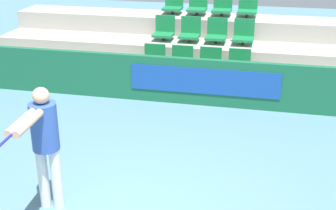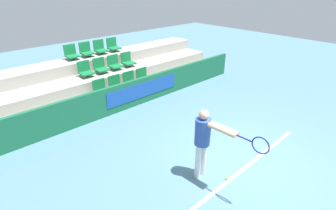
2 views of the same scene
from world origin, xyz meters
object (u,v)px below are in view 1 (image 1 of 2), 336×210
stadium_chair_11 (248,7)px  tennis_player (43,139)px  stadium_chair_0 (154,60)px  stadium_chair_10 (222,6)px  stadium_chair_9 (197,5)px  stadium_chair_7 (244,34)px  stadium_chair_2 (210,64)px  stadium_chair_4 (164,30)px  stadium_chair_5 (190,32)px  stadium_chair_8 (173,5)px  stadium_chair_3 (239,66)px  stadium_chair_6 (216,33)px  stadium_chair_1 (181,62)px

stadium_chair_11 → tennis_player: bearing=-106.6°
stadium_chair_0 → stadium_chair_10: 2.39m
stadium_chair_0 → stadium_chair_9: stadium_chair_9 is taller
stadium_chair_7 → stadium_chair_2: bearing=-121.2°
tennis_player → stadium_chair_4: bearing=85.0°
stadium_chair_5 → stadium_chair_8: 1.19m
stadium_chair_3 → stadium_chair_6: 1.19m
stadium_chair_1 → stadium_chair_6: size_ratio=1.00×
stadium_chair_11 → tennis_player: size_ratio=0.33×
stadium_chair_11 → tennis_player: stadium_chair_11 is taller
stadium_chair_5 → stadium_chair_10: 1.19m
stadium_chair_5 → stadium_chair_4: bearing=180.0°
stadium_chair_6 → stadium_chair_9: (-0.58, 0.96, 0.40)m
stadium_chair_2 → tennis_player: size_ratio=0.33×
stadium_chair_0 → stadium_chair_7: bearing=28.8°
stadium_chair_1 → stadium_chair_11: 2.39m
stadium_chair_5 → stadium_chair_9: bearing=90.0°
stadium_chair_6 → stadium_chair_9: 1.19m
stadium_chair_7 → stadium_chair_8: 2.03m
stadium_chair_3 → stadium_chair_8: (-1.75, 1.92, 0.80)m
stadium_chair_5 → stadium_chair_1: bearing=-90.0°
stadium_chair_4 → stadium_chair_10: stadium_chair_10 is taller
stadium_chair_2 → stadium_chair_3: 0.58m
stadium_chair_1 → stadium_chair_11: size_ratio=1.00×
stadium_chair_9 → stadium_chair_11: 1.16m
stadium_chair_3 → stadium_chair_5: stadium_chair_5 is taller
stadium_chair_2 → stadium_chair_10: size_ratio=1.00×
stadium_chair_3 → tennis_player: size_ratio=0.33×
tennis_player → stadium_chair_2: bearing=70.4°
stadium_chair_1 → tennis_player: size_ratio=0.33×
stadium_chair_8 → stadium_chair_5: bearing=-58.8°
stadium_chair_3 → stadium_chair_8: stadium_chair_8 is taller
stadium_chair_4 → stadium_chair_10: 1.56m
stadium_chair_4 → stadium_chair_6: (1.16, 0.00, 0.00)m
stadium_chair_1 → tennis_player: 4.60m
stadium_chair_9 → tennis_player: size_ratio=0.33×
stadium_chair_6 → stadium_chair_7: bearing=0.0°
stadium_chair_6 → stadium_chair_11: size_ratio=1.00×
stadium_chair_0 → stadium_chair_5: (0.58, 0.96, 0.40)m
stadium_chair_9 → stadium_chair_11: same height
stadium_chair_6 → stadium_chair_1: bearing=-121.2°
stadium_chair_3 → stadium_chair_9: 2.39m
stadium_chair_7 → stadium_chair_10: (-0.58, 0.96, 0.40)m
stadium_chair_7 → stadium_chair_9: bearing=140.4°
stadium_chair_11 → stadium_chair_5: bearing=-140.4°
stadium_chair_5 → stadium_chair_11: (1.16, 0.96, 0.40)m
stadium_chair_8 → stadium_chair_4: bearing=-90.0°
stadium_chair_11 → stadium_chair_2: bearing=-106.8°
stadium_chair_9 → stadium_chair_8: bearing=180.0°
stadium_chair_2 → stadium_chair_10: (0.00, 1.92, 0.80)m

